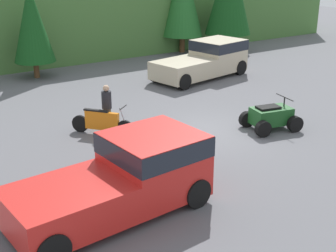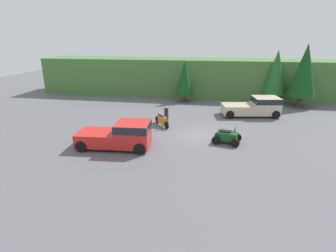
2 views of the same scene
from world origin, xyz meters
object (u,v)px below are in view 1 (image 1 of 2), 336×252
at_px(pickup_truck_second, 207,58).
at_px(dirt_bike, 102,122).
at_px(pickup_truck_red, 126,175).
at_px(quad_atv, 271,117).
at_px(rider_person, 107,106).

relative_size(pickup_truck_second, dirt_bike, 2.90).
xyz_separation_m(pickup_truck_red, dirt_bike, (1.88, 5.14, -0.51)).
height_order(dirt_bike, quad_atv, quad_atv).
bearing_deg(rider_person, pickup_truck_red, -51.30).
distance_m(pickup_truck_red, pickup_truck_second, 14.28).
xyz_separation_m(quad_atv, rider_person, (-5.09, 3.31, 0.47)).
bearing_deg(rider_person, pickup_truck_second, 89.26).
height_order(pickup_truck_red, quad_atv, pickup_truck_red).
bearing_deg(quad_atv, dirt_bike, 163.03).
bearing_deg(dirt_bike, pickup_truck_red, -58.13).
height_order(pickup_truck_red, rider_person, pickup_truck_red).
height_order(pickup_truck_red, dirt_bike, pickup_truck_red).
distance_m(dirt_bike, rider_person, 0.65).
bearing_deg(quad_atv, rider_person, 159.11).
bearing_deg(dirt_bike, rider_person, 90.33).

